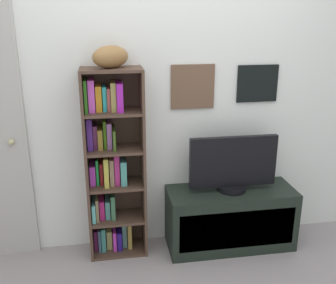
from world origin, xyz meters
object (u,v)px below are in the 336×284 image
object	(u,v)px
football	(111,57)
tv_stand	(230,218)
bookshelf	(111,166)
television	(233,165)

from	to	relation	value
football	tv_stand	world-z (taller)	football
bookshelf	television	world-z (taller)	bookshelf
tv_stand	television	bearing A→B (deg)	90.00
bookshelf	football	distance (m)	0.82
bookshelf	television	size ratio (longest dim) A/B	2.12
bookshelf	television	xyz separation A→B (m)	(0.93, -0.09, -0.01)
football	television	world-z (taller)	football
television	tv_stand	bearing A→B (deg)	-90.00
bookshelf	television	distance (m)	0.94
bookshelf	football	size ratio (longest dim) A/B	5.25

